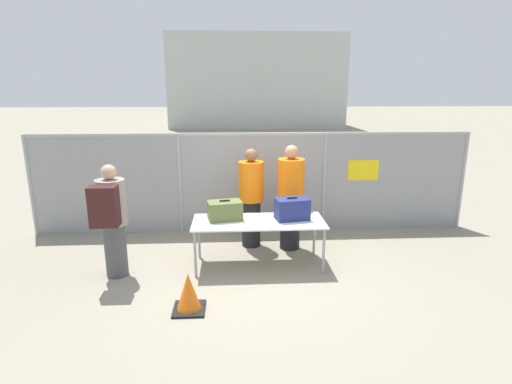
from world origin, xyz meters
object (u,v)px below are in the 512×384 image
(suitcase_olive, at_px, (225,210))
(security_worker_near, at_px, (251,197))
(inspection_table, at_px, (259,224))
(utility_trailer, at_px, (269,181))
(security_worker_far, at_px, (291,196))
(traffic_cone, at_px, (189,293))
(suitcase_navy, at_px, (292,209))
(traveler_hooded, at_px, (111,217))

(suitcase_olive, relative_size, security_worker_near, 0.33)
(inspection_table, distance_m, utility_trailer, 4.26)
(security_worker_far, xyz_separation_m, traffic_cone, (-1.55, -1.97, -0.71))
(security_worker_far, xyz_separation_m, utility_trailer, (-0.05, 3.52, -0.53))
(suitcase_olive, xyz_separation_m, suitcase_navy, (1.04, -0.05, 0.02))
(inspection_table, bearing_deg, traffic_cone, -126.93)
(suitcase_navy, bearing_deg, security_worker_near, 126.67)
(suitcase_olive, bearing_deg, traffic_cone, -107.81)
(inspection_table, relative_size, security_worker_far, 1.12)
(suitcase_olive, bearing_deg, inspection_table, -10.77)
(traveler_hooded, height_order, security_worker_near, security_worker_near)
(security_worker_far, bearing_deg, inspection_table, 75.56)
(suitcase_navy, height_order, utility_trailer, suitcase_navy)
(security_worker_near, bearing_deg, inspection_table, 107.47)
(security_worker_far, height_order, traffic_cone, security_worker_far)
(inspection_table, distance_m, traveler_hooded, 2.17)
(inspection_table, height_order, security_worker_near, security_worker_near)
(security_worker_near, bearing_deg, utility_trailer, -88.06)
(security_worker_near, bearing_deg, security_worker_far, 178.76)
(suitcase_navy, height_order, security_worker_near, security_worker_near)
(inspection_table, bearing_deg, security_worker_near, 95.05)
(utility_trailer, relative_size, traffic_cone, 8.19)
(traveler_hooded, relative_size, utility_trailer, 0.41)
(suitcase_olive, xyz_separation_m, utility_trailer, (1.06, 4.12, -0.48))
(inspection_table, relative_size, suitcase_navy, 3.66)
(inspection_table, distance_m, suitcase_olive, 0.56)
(traveler_hooded, relative_size, traffic_cone, 3.36)
(suitcase_navy, distance_m, security_worker_far, 0.65)
(inspection_table, relative_size, traveler_hooded, 1.20)
(suitcase_olive, xyz_separation_m, security_worker_near, (0.44, 0.76, 0.01))
(traveler_hooded, xyz_separation_m, utility_trailer, (2.69, 4.49, -0.52))
(security_worker_near, relative_size, security_worker_far, 0.96)
(inspection_table, xyz_separation_m, traffic_cone, (-0.96, -1.28, -0.46))
(suitcase_olive, height_order, suitcase_navy, suitcase_navy)
(suitcase_navy, xyz_separation_m, security_worker_far, (0.07, 0.64, 0.03))
(security_worker_far, bearing_deg, traffic_cone, 77.87)
(security_worker_near, height_order, utility_trailer, security_worker_near)
(inspection_table, relative_size, utility_trailer, 0.49)
(inspection_table, xyz_separation_m, security_worker_near, (-0.08, 0.86, 0.21))
(suitcase_olive, relative_size, traffic_cone, 1.13)
(suitcase_olive, height_order, security_worker_far, security_worker_far)
(inspection_table, height_order, traffic_cone, inspection_table)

